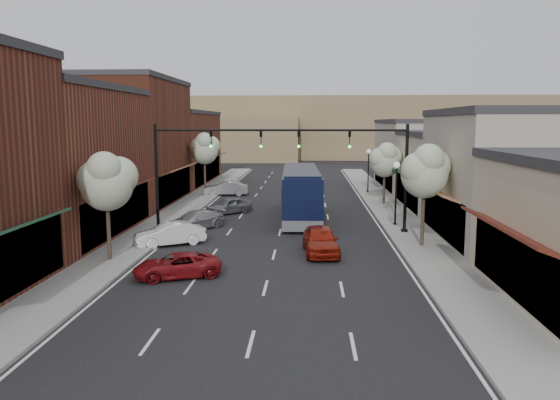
# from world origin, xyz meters

# --- Properties ---
(ground) EXTENTS (160.00, 160.00, 0.00)m
(ground) POSITION_xyz_m (0.00, 0.00, 0.00)
(ground) COLOR black
(ground) RESTS_ON ground
(sidewalk_left) EXTENTS (2.80, 73.00, 0.15)m
(sidewalk_left) POSITION_xyz_m (-8.40, 18.50, 0.07)
(sidewalk_left) COLOR gray
(sidewalk_left) RESTS_ON ground
(sidewalk_right) EXTENTS (2.80, 73.00, 0.15)m
(sidewalk_right) POSITION_xyz_m (8.40, 18.50, 0.07)
(sidewalk_right) COLOR gray
(sidewalk_right) RESTS_ON ground
(curb_left) EXTENTS (0.25, 73.00, 0.17)m
(curb_left) POSITION_xyz_m (-7.00, 18.50, 0.07)
(curb_left) COLOR gray
(curb_left) RESTS_ON ground
(curb_right) EXTENTS (0.25, 73.00, 0.17)m
(curb_right) POSITION_xyz_m (7.00, 18.50, 0.07)
(curb_right) COLOR gray
(curb_right) RESTS_ON ground
(bldg_left_midnear) EXTENTS (10.14, 14.10, 9.40)m
(bldg_left_midnear) POSITION_xyz_m (-14.23, 6.00, 4.66)
(bldg_left_midnear) COLOR brown
(bldg_left_midnear) RESTS_ON ground
(bldg_left_midfar) EXTENTS (10.14, 14.10, 10.90)m
(bldg_left_midfar) POSITION_xyz_m (-14.24, 20.00, 5.40)
(bldg_left_midfar) COLOR brown
(bldg_left_midfar) RESTS_ON ground
(bldg_left_far) EXTENTS (10.14, 18.10, 8.40)m
(bldg_left_far) POSITION_xyz_m (-14.22, 36.00, 4.16)
(bldg_left_far) COLOR brown
(bldg_left_far) RESTS_ON ground
(bldg_right_midnear) EXTENTS (9.14, 12.10, 7.90)m
(bldg_right_midnear) POSITION_xyz_m (13.72, 6.00, 3.91)
(bldg_right_midnear) COLOR #A4988C
(bldg_right_midnear) RESTS_ON ground
(bldg_right_midfar) EXTENTS (9.14, 12.10, 6.40)m
(bldg_right_midfar) POSITION_xyz_m (13.70, 18.00, 3.17)
(bldg_right_midfar) COLOR #BAAF94
(bldg_right_midfar) RESTS_ON ground
(bldg_right_far) EXTENTS (9.14, 16.10, 7.40)m
(bldg_right_far) POSITION_xyz_m (13.71, 32.00, 3.66)
(bldg_right_far) COLOR #A4988C
(bldg_right_far) RESTS_ON ground
(hill_far) EXTENTS (120.00, 30.00, 12.00)m
(hill_far) POSITION_xyz_m (0.00, 90.00, 6.00)
(hill_far) COLOR #7A6647
(hill_far) RESTS_ON ground
(hill_near) EXTENTS (50.00, 20.00, 8.00)m
(hill_near) POSITION_xyz_m (-25.00, 78.00, 4.00)
(hill_near) COLOR #7A6647
(hill_near) RESTS_ON ground
(signal_mast_right) EXTENTS (8.22, 0.46, 7.00)m
(signal_mast_right) POSITION_xyz_m (5.62, 8.00, 4.62)
(signal_mast_right) COLOR black
(signal_mast_right) RESTS_ON ground
(signal_mast_left) EXTENTS (8.22, 0.46, 7.00)m
(signal_mast_left) POSITION_xyz_m (-5.62, 8.00, 4.62)
(signal_mast_left) COLOR black
(signal_mast_left) RESTS_ON ground
(tree_right_near) EXTENTS (2.85, 2.65, 5.95)m
(tree_right_near) POSITION_xyz_m (8.35, 3.94, 4.45)
(tree_right_near) COLOR #47382B
(tree_right_near) RESTS_ON ground
(tree_right_far) EXTENTS (2.85, 2.65, 5.43)m
(tree_right_far) POSITION_xyz_m (8.35, 19.94, 3.99)
(tree_right_far) COLOR #47382B
(tree_right_far) RESTS_ON ground
(tree_left_near) EXTENTS (2.85, 2.65, 5.69)m
(tree_left_near) POSITION_xyz_m (-8.25, -0.06, 4.22)
(tree_left_near) COLOR #47382B
(tree_left_near) RESTS_ON ground
(tree_left_far) EXTENTS (2.85, 2.65, 6.13)m
(tree_left_far) POSITION_xyz_m (-8.25, 25.94, 4.60)
(tree_left_far) COLOR #47382B
(tree_left_far) RESTS_ON ground
(lamp_post_near) EXTENTS (0.44, 0.44, 4.44)m
(lamp_post_near) POSITION_xyz_m (7.80, 10.50, 3.01)
(lamp_post_near) COLOR black
(lamp_post_near) RESTS_ON ground
(lamp_post_far) EXTENTS (0.44, 0.44, 4.44)m
(lamp_post_far) POSITION_xyz_m (7.80, 28.00, 3.01)
(lamp_post_far) COLOR black
(lamp_post_far) RESTS_ON ground
(coach_bus) EXTENTS (3.05, 12.23, 3.71)m
(coach_bus) POSITION_xyz_m (1.29, 13.31, 1.93)
(coach_bus) COLOR black
(coach_bus) RESTS_ON ground
(red_hatchback) EXTENTS (2.16, 4.61, 1.53)m
(red_hatchback) POSITION_xyz_m (2.51, 2.32, 0.76)
(red_hatchback) COLOR maroon
(red_hatchback) RESTS_ON ground
(parked_car_a) EXTENTS (4.40, 3.14, 1.11)m
(parked_car_a) POSITION_xyz_m (-4.20, -2.56, 0.56)
(parked_car_a) COLOR maroon
(parked_car_a) RESTS_ON ground
(parked_car_b) EXTENTS (4.22, 3.20, 1.33)m
(parked_car_b) POSITION_xyz_m (-6.20, 3.96, 0.67)
(parked_car_b) COLOR white
(parked_car_b) RESTS_ON ground
(parked_car_c) EXTENTS (4.02, 4.37, 1.23)m
(parked_car_c) POSITION_xyz_m (-5.70, 8.81, 0.61)
(parked_car_c) COLOR #9C9DA2
(parked_car_c) RESTS_ON ground
(parked_car_d) EXTENTS (3.80, 3.69, 1.29)m
(parked_car_d) POSITION_xyz_m (-4.38, 15.06, 0.64)
(parked_car_d) COLOR slate
(parked_car_d) RESTS_ON ground
(parked_car_e) EXTENTS (4.36, 1.86, 1.40)m
(parked_car_e) POSITION_xyz_m (-6.20, 25.77, 0.70)
(parked_car_e) COLOR #98979C
(parked_car_e) RESTS_ON ground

